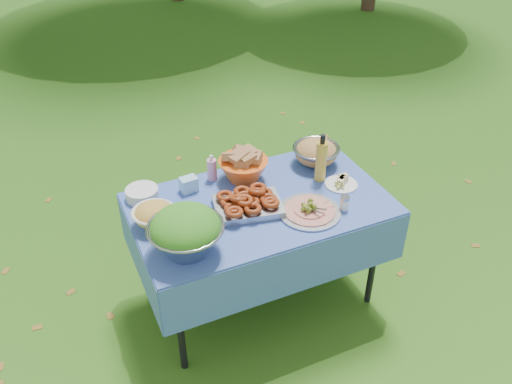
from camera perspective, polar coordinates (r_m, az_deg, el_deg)
ground at (r=3.61m, az=0.40°, el=-10.91°), size 80.00×80.00×0.00m
picnic_table at (r=3.35m, az=0.42°, el=-6.38°), size 1.46×0.86×0.76m
salad_bowl at (r=2.72m, az=-7.40°, el=-4.14°), size 0.46×0.46×0.25m
pasta_bowl_white at (r=2.96m, az=-10.69°, el=-2.35°), size 0.28×0.28×0.13m
plate_stack at (r=3.20m, az=-11.90°, el=-0.14°), size 0.24×0.24×0.06m
wipes_box at (r=3.20m, az=-7.10°, el=0.80°), size 0.10×0.08×0.09m
sanitizer_bottle at (r=3.27m, az=-4.67°, el=2.60°), size 0.08×0.08×0.17m
bread_bowl at (r=3.26m, az=-1.35°, el=2.91°), size 0.37×0.37×0.20m
pasta_bowl_steel at (r=3.45m, az=6.34°, el=4.20°), size 0.37×0.37×0.16m
fried_tray at (r=3.03m, az=-0.85°, el=-1.21°), size 0.42×0.33×0.09m
charcuterie_platter at (r=3.02m, az=5.68°, el=-1.57°), size 0.37×0.37×0.08m
oil_bottle at (r=3.25m, az=6.88°, el=3.61°), size 0.09×0.09×0.31m
cheese_plate at (r=3.28m, az=8.99°, el=1.13°), size 0.23×0.23×0.05m
shaker at (r=3.07m, az=9.31°, el=-1.14°), size 0.07×0.07×0.09m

